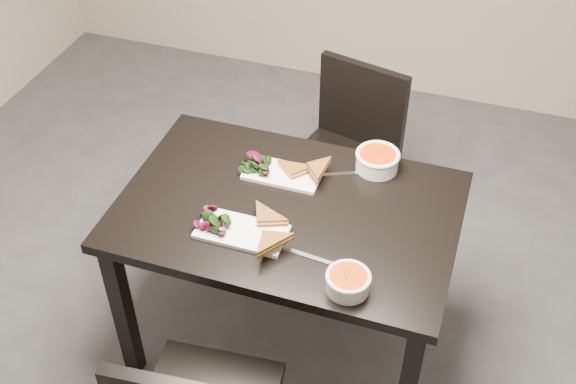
# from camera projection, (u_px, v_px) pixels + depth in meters

# --- Properties ---
(table) EXTENTS (1.20, 0.80, 0.75)m
(table) POSITION_uv_depth(u_px,v_px,m) (288.00, 227.00, 2.56)
(table) COLOR black
(table) RESTS_ON ground
(chair_far) EXTENTS (0.51, 0.51, 0.85)m
(chair_far) POSITION_uv_depth(u_px,v_px,m) (348.00, 146.00, 3.19)
(chair_far) COLOR black
(chair_far) RESTS_ON ground
(plate_near) EXTENTS (0.31, 0.15, 0.02)m
(plate_near) POSITION_uv_depth(u_px,v_px,m) (242.00, 232.00, 2.39)
(plate_near) COLOR white
(plate_near) RESTS_ON table
(sandwich_near) EXTENTS (0.19, 0.16, 0.05)m
(sandwich_near) POSITION_uv_depth(u_px,v_px,m) (261.00, 226.00, 2.36)
(sandwich_near) COLOR #9D5F21
(sandwich_near) RESTS_ON plate_near
(salad_near) EXTENTS (0.10, 0.09, 0.04)m
(salad_near) POSITION_uv_depth(u_px,v_px,m) (214.00, 219.00, 2.39)
(salad_near) COLOR black
(salad_near) RESTS_ON plate_near
(soup_bowl_near) EXTENTS (0.14, 0.14, 0.06)m
(soup_bowl_near) POSITION_uv_depth(u_px,v_px,m) (348.00, 281.00, 2.19)
(soup_bowl_near) COLOR white
(soup_bowl_near) RESTS_ON table
(cutlery_near) EXTENTS (0.18, 0.03, 0.00)m
(cutlery_near) POSITION_uv_depth(u_px,v_px,m) (316.00, 259.00, 2.30)
(cutlery_near) COLOR silver
(cutlery_near) RESTS_ON table
(plate_far) EXTENTS (0.28, 0.14, 0.01)m
(plate_far) POSITION_uv_depth(u_px,v_px,m) (283.00, 174.00, 2.62)
(plate_far) COLOR white
(plate_far) RESTS_ON table
(sandwich_far) EXTENTS (0.17, 0.18, 0.05)m
(sandwich_far) POSITION_uv_depth(u_px,v_px,m) (298.00, 174.00, 2.57)
(sandwich_far) COLOR #9D5F21
(sandwich_far) RESTS_ON plate_far
(salad_far) EXTENTS (0.09, 0.08, 0.04)m
(salad_far) POSITION_uv_depth(u_px,v_px,m) (257.00, 163.00, 2.62)
(salad_far) COLOR black
(salad_far) RESTS_ON plate_far
(soup_bowl_far) EXTENTS (0.17, 0.17, 0.07)m
(soup_bowl_far) POSITION_uv_depth(u_px,v_px,m) (377.00, 160.00, 2.63)
(soup_bowl_far) COLOR white
(soup_bowl_far) RESTS_ON table
(cutlery_far) EXTENTS (0.17, 0.09, 0.00)m
(cutlery_far) POSITION_uv_depth(u_px,v_px,m) (335.00, 174.00, 2.63)
(cutlery_far) COLOR silver
(cutlery_far) RESTS_ON table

